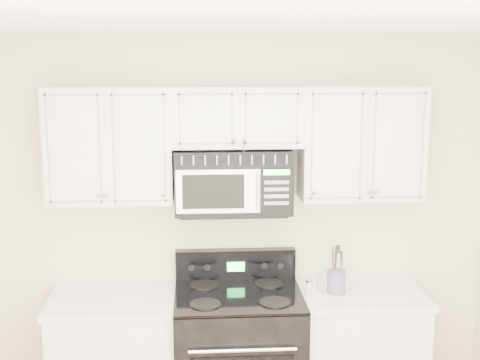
{
  "coord_description": "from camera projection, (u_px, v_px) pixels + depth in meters",
  "views": [
    {
      "loc": [
        -0.27,
        -2.72,
        2.49
      ],
      "look_at": [
        0.0,
        1.3,
        1.71
      ],
      "focal_mm": 50.0,
      "sensor_mm": 36.0,
      "label": 1
    }
  ],
  "objects": [
    {
      "name": "room",
      "position": [
        260.0,
        328.0,
        2.91
      ],
      "size": [
        3.51,
        3.51,
        2.61
      ],
      "color": "#A06D56",
      "rests_on": "ground"
    },
    {
      "name": "utensil_crock",
      "position": [
        336.0,
        281.0,
        4.39
      ],
      "size": [
        0.12,
        0.12,
        0.32
      ],
      "color": "slate",
      "rests_on": "base_cabinet_right"
    },
    {
      "name": "shaker_pepper",
      "position": [
        309.0,
        287.0,
        4.36
      ],
      "size": [
        0.04,
        0.04,
        0.1
      ],
      "color": "silver",
      "rests_on": "base_cabinet_right"
    },
    {
      "name": "microwave",
      "position": [
        233.0,
        180.0,
        4.36
      ],
      "size": [
        0.76,
        0.43,
        0.42
      ],
      "color": "black",
      "rests_on": "ground"
    },
    {
      "name": "range",
      "position": [
        238.0,
        358.0,
        4.44
      ],
      "size": [
        0.83,
        0.75,
        1.14
      ],
      "color": "black",
      "rests_on": "ground"
    },
    {
      "name": "upper_cabinets",
      "position": [
        237.0,
        138.0,
        4.34
      ],
      "size": [
        2.44,
        0.37,
        0.75
      ],
      "color": "white",
      "rests_on": "ground"
    },
    {
      "name": "base_cabinet_right",
      "position": [
        356.0,
        360.0,
        4.54
      ],
      "size": [
        0.86,
        0.65,
        0.92
      ],
      "color": "white",
      "rests_on": "ground"
    },
    {
      "name": "shaker_salt",
      "position": [
        313.0,
        285.0,
        4.39
      ],
      "size": [
        0.04,
        0.04,
        0.1
      ],
      "color": "silver",
      "rests_on": "base_cabinet_right"
    }
  ]
}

